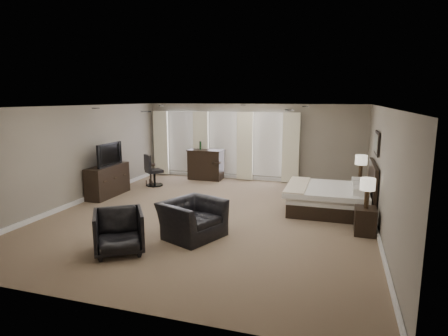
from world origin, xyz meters
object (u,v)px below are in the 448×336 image
(armchair_near, at_px, (192,213))
(desk_chair, at_px, (154,170))
(armchair_far, at_px, (119,230))
(bar_stool_right, at_px, (217,172))
(bar_stool_left, at_px, (151,175))
(lamp_near, at_px, (367,193))
(bar_counter, at_px, (206,164))
(bed, at_px, (325,186))
(nightstand_far, at_px, (359,189))
(tv, at_px, (107,163))
(dresser, at_px, (108,181))
(lamp_far, at_px, (361,167))
(nightstand_near, at_px, (365,221))

(armchair_near, distance_m, desk_chair, 4.78)
(armchair_far, height_order, bar_stool_right, armchair_far)
(bar_stool_left, bearing_deg, lamp_near, -22.35)
(armchair_far, distance_m, bar_counter, 6.45)
(bed, bearing_deg, bar_stool_left, 167.96)
(nightstand_far, bearing_deg, tv, -165.36)
(bar_stool_right, bearing_deg, armchair_far, -88.21)
(dresser, xyz_separation_m, desk_chair, (0.69, 1.52, 0.07))
(lamp_near, bearing_deg, lamp_far, 90.00)
(bar_stool_right, distance_m, desk_chair, 2.10)
(armchair_near, height_order, armchair_far, armchair_near)
(bed, distance_m, armchair_near, 3.63)
(bar_counter, bearing_deg, lamp_far, -13.14)
(tv, xyz_separation_m, armchair_near, (3.56, -2.31, -0.46))
(lamp_far, xyz_separation_m, desk_chair, (-6.23, -0.29, -0.39))
(lamp_far, bearing_deg, tv, -165.36)
(nightstand_near, height_order, tv, tv)
(lamp_near, distance_m, dresser, 7.02)
(desk_chair, bearing_deg, bar_counter, -89.70)
(armchair_far, distance_m, desk_chair, 5.31)
(dresser, xyz_separation_m, bar_stool_left, (0.55, 1.53, -0.09))
(bed, height_order, nightstand_near, bed)
(nightstand_near, bearing_deg, lamp_near, 0.00)
(dresser, bearing_deg, lamp_far, 14.64)
(bed, distance_m, lamp_near, 1.72)
(bed, height_order, tv, bed)
(nightstand_near, height_order, desk_chair, desk_chair)
(lamp_near, xyz_separation_m, armchair_far, (-4.34, -2.35, -0.44))
(bed, distance_m, tv, 6.05)
(nightstand_far, xyz_separation_m, bar_counter, (-5.00, 1.17, 0.24))
(nightstand_near, bearing_deg, tv, 171.03)
(lamp_near, bearing_deg, armchair_far, -151.56)
(armchair_far, bearing_deg, nightstand_near, -6.05)
(tv, xyz_separation_m, armchair_far, (2.58, -3.44, -0.53))
(bed, distance_m, lamp_far, 1.72)
(bed, relative_size, bar_stool_right, 2.97)
(nightstand_far, xyz_separation_m, bar_stool_right, (-4.53, 0.94, 0.05))
(lamp_near, relative_size, bar_stool_left, 0.87)
(lamp_far, distance_m, bar_stool_left, 6.40)
(lamp_far, height_order, bar_stool_right, lamp_far)
(dresser, xyz_separation_m, bar_stool_right, (2.39, 2.75, -0.11))
(nightstand_near, xyz_separation_m, bar_stool_left, (-6.37, 2.62, 0.08))
(lamp_far, bearing_deg, dresser, -165.36)
(lamp_near, height_order, bar_counter, lamp_near)
(tv, distance_m, bar_stool_left, 1.73)
(armchair_near, height_order, bar_stool_left, armchair_near)
(tv, bearing_deg, armchair_far, -143.10)
(bar_stool_right, bearing_deg, lamp_far, -11.74)
(dresser, distance_m, bar_stool_right, 3.64)
(lamp_near, relative_size, bar_counter, 0.52)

